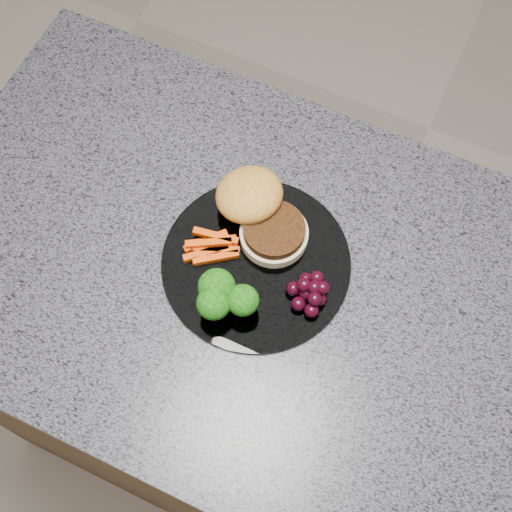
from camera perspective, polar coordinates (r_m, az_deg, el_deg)
The scene contains 8 objects.
room at distance 0.56m, azimuth 10.51°, elevation 11.65°, with size 4.02×4.02×2.70m.
island_cabinet at distance 1.41m, azimuth 4.16°, elevation -10.82°, with size 1.20×0.60×0.86m, color #53371C.
countertop at distance 0.98m, azimuth 5.91°, elevation -4.66°, with size 1.20×0.60×0.04m, color #565560.
plate at distance 0.98m, azimuth -0.00°, elevation -0.55°, with size 0.26×0.26×0.01m, color white.
burger at distance 0.98m, azimuth 0.16°, elevation 3.73°, with size 0.17×0.15×0.05m.
carrot_sticks at distance 0.98m, azimuth -3.57°, elevation 0.81°, with size 0.08×0.07×0.02m.
broccoli at distance 0.92m, azimuth -2.66°, elevation -3.21°, with size 0.08×0.07×0.06m.
grape_bunch at distance 0.94m, azimuth 4.39°, elevation -2.85°, with size 0.06×0.06×0.03m.
Camera 1 is at (0.05, -0.34, 1.80)m, focal length 50.00 mm.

